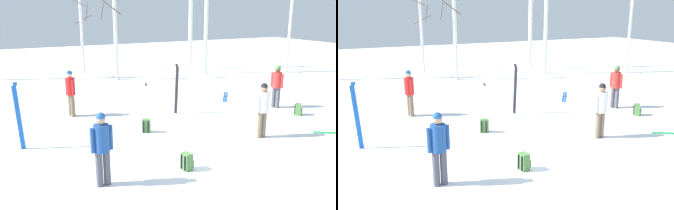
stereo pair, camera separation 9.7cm
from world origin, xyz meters
The scene contains 18 objects.
ground_plane centered at (0.00, 0.00, 0.00)m, with size 60.00×60.00×0.00m, color white.
person_0 centered at (-3.32, -0.73, 0.98)m, with size 0.52×0.34×1.72m.
person_1 centered at (-2.82, 4.98, 0.98)m, with size 0.34×0.50×1.72m.
person_2 centered at (4.74, 2.53, 0.98)m, with size 0.34×0.49×1.72m.
person_3 centered at (1.93, 0.11, 0.98)m, with size 0.52×0.34×1.72m.
ski_pair_planted_0 centered at (0.79, 3.55, 0.94)m, with size 0.10×0.19×1.90m.
ski_pair_planted_1 centered at (-4.78, 2.37, 0.96)m, with size 0.21×0.05×1.94m.
ski_pair_lying_0 centered at (3.99, 4.90, 0.01)m, with size 1.30×1.63×0.05m.
ski_poles_0 centered at (-0.66, 3.03, 0.75)m, with size 0.07×0.21×1.41m.
backpack_0 centered at (-1.25, -0.88, 0.21)m, with size 0.31×0.29×0.44m.
backpack_1 centered at (-1.06, 2.11, 0.21)m, with size 0.33×0.34×0.44m.
backpack_2 centered at (4.77, 1.35, 0.21)m, with size 0.34×0.34×0.44m.
water_bottle_0 centered at (-2.74, 1.66, 0.11)m, with size 0.08×0.08×0.23m.
birch_tree_1 centered at (-0.23, 13.75, 2.73)m, with size 1.80×1.81×5.27m.
birch_tree_2 centered at (0.89, 10.88, 2.70)m, with size 1.52×1.61×5.07m.
birch_tree_3 centered at (6.36, 10.39, 3.59)m, with size 1.40×1.39×6.92m.
birch_tree_4 centered at (6.49, 12.45, 4.15)m, with size 1.32×1.32×7.99m.
birch_tree_5 centered at (10.99, 8.36, 4.03)m, with size 1.51×1.51×7.77m.
Camera 2 is at (-5.21, -7.98, 3.88)m, focal length 38.23 mm.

